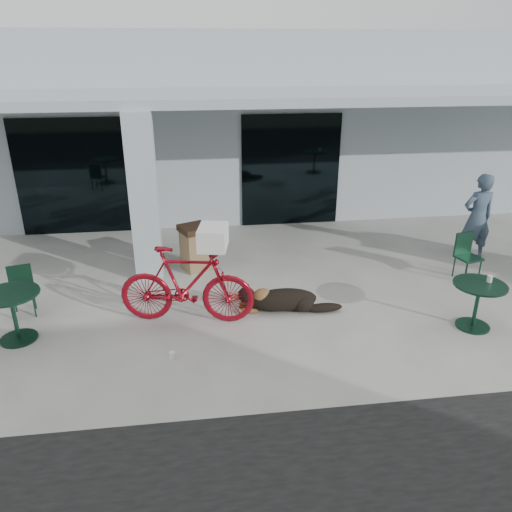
{
  "coord_description": "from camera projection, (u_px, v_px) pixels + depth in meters",
  "views": [
    {
      "loc": [
        -0.62,
        -6.8,
        4.14
      ],
      "look_at": [
        0.37,
        0.6,
        1.0
      ],
      "focal_mm": 35.0,
      "sensor_mm": 36.0,
      "label": 1
    }
  ],
  "objects": [
    {
      "name": "overhang",
      "position": [
        218.0,
        97.0,
        9.94
      ],
      "size": [
        22.0,
        2.8,
        0.18
      ],
      "primitive_type": "cube",
      "color": "#A4B1BA",
      "rests_on": "column"
    },
    {
      "name": "building",
      "position": [
        209.0,
        115.0,
        14.79
      ],
      "size": [
        22.0,
        7.0,
        4.5
      ],
      "primitive_type": "cube",
      "color": "#A4B1BA",
      "rests_on": "ground"
    },
    {
      "name": "column",
      "position": [
        144.0,
        198.0,
        9.21
      ],
      "size": [
        0.5,
        0.5,
        3.12
      ],
      "primitive_type": "cube",
      "color": "#A4B1BA",
      "rests_on": "ground"
    },
    {
      "name": "cafe_table_far",
      "position": [
        476.0,
        306.0,
        7.84
      ],
      "size": [
        1.01,
        1.01,
        0.76
      ],
      "primitive_type": null,
      "rotation": [
        0.0,
        0.0,
        -0.3
      ],
      "color": "#123322",
      "rests_on": "ground"
    },
    {
      "name": "dog",
      "position": [
        283.0,
        299.0,
        8.39
      ],
      "size": [
        1.38,
        0.59,
        0.45
      ],
      "primitive_type": null,
      "rotation": [
        0.0,
        0.0,
        -0.1
      ],
      "color": "black",
      "rests_on": "ground"
    },
    {
      "name": "bicycle",
      "position": [
        187.0,
        285.0,
        7.91
      ],
      "size": [
        2.23,
        1.0,
        1.3
      ],
      "primitive_type": "imported",
      "rotation": [
        0.0,
        0.0,
        1.38
      ],
      "color": "maroon",
      "rests_on": "ground"
    },
    {
      "name": "cafe_chair_far_a",
      "position": [
        469.0,
        257.0,
        9.47
      ],
      "size": [
        0.5,
        0.52,
        0.89
      ],
      "primitive_type": null,
      "rotation": [
        0.0,
        0.0,
        0.24
      ],
      "color": "#123322",
      "rests_on": "ground"
    },
    {
      "name": "person",
      "position": [
        477.0,
        218.0,
        10.17
      ],
      "size": [
        0.7,
        0.49,
        1.83
      ],
      "primitive_type": "imported",
      "rotation": [
        0.0,
        0.0,
        3.21
      ],
      "color": "#394B60",
      "rests_on": "ground"
    },
    {
      "name": "storefront_glass_right",
      "position": [
        291.0,
        171.0,
        12.14
      ],
      "size": [
        2.4,
        0.06,
        2.7
      ],
      "primitive_type": "cube",
      "color": "black",
      "rests_on": "ground"
    },
    {
      "name": "cup_near_dog",
      "position": [
        172.0,
        355.0,
        7.15
      ],
      "size": [
        0.11,
        0.11,
        0.11
      ],
      "primitive_type": "cylinder",
      "rotation": [
        0.0,
        0.0,
        -0.33
      ],
      "color": "white",
      "rests_on": "ground"
    },
    {
      "name": "cup_on_table",
      "position": [
        490.0,
        279.0,
        7.74
      ],
      "size": [
        0.1,
        0.1,
        0.11
      ],
      "primitive_type": "cylinder",
      "rotation": [
        0.0,
        0.0,
        -0.3
      ],
      "color": "white",
      "rests_on": "cafe_table_far"
    },
    {
      "name": "ground",
      "position": [
        238.0,
        330.0,
        7.89
      ],
      "size": [
        80.0,
        80.0,
        0.0
      ],
      "primitive_type": "plane",
      "color": "beige",
      "rests_on": "ground"
    },
    {
      "name": "trash_receptacle",
      "position": [
        195.0,
        248.0,
        9.9
      ],
      "size": [
        0.71,
        0.71,
        0.91
      ],
      "primitive_type": null,
      "rotation": [
        0.0,
        0.0,
        0.43
      ],
      "color": "olive",
      "rests_on": "ground"
    },
    {
      "name": "cafe_table_near",
      "position": [
        14.0,
        317.0,
        7.49
      ],
      "size": [
        1.07,
        1.07,
        0.79
      ],
      "primitive_type": null,
      "rotation": [
        0.0,
        0.0,
        -0.32
      ],
      "color": "#123322",
      "rests_on": "ground"
    },
    {
      "name": "storefront_glass_left",
      "position": [
        78.0,
        177.0,
        11.53
      ],
      "size": [
        2.8,
        0.06,
        2.7
      ],
      "primitive_type": "cube",
      "color": "black",
      "rests_on": "ground"
    },
    {
      "name": "cafe_chair_near",
      "position": [
        22.0,
        292.0,
        8.19
      ],
      "size": [
        0.47,
        0.49,
        0.83
      ],
      "primitive_type": null,
      "rotation": [
        0.0,
        0.0,
        0.26
      ],
      "color": "#123322",
      "rests_on": "ground"
    },
    {
      "name": "laundry_basket",
      "position": [
        213.0,
        237.0,
        7.57
      ],
      "size": [
        0.52,
        0.64,
        0.34
      ],
      "primitive_type": "cube",
      "rotation": [
        0.0,
        0.0,
        1.38
      ],
      "color": "white",
      "rests_on": "bicycle"
    }
  ]
}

